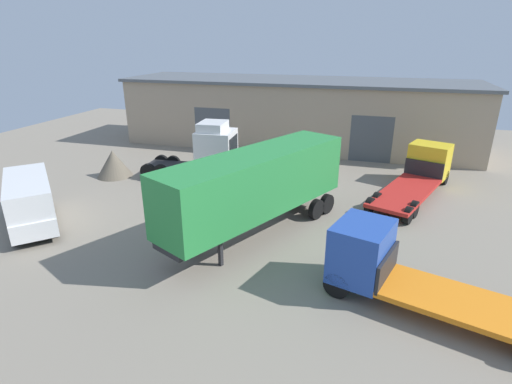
# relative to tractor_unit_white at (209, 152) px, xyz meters

# --- Properties ---
(ground_plane) EXTENTS (60.00, 60.00, 0.00)m
(ground_plane) POSITION_rel_tractor_unit_white_xyz_m (3.93, -6.89, -1.86)
(ground_plane) COLOR gray
(warehouse_building) EXTENTS (30.43, 8.18, 5.78)m
(warehouse_building) POSITION_rel_tractor_unit_white_xyz_m (3.93, 10.95, 1.04)
(warehouse_building) COLOR tan
(warehouse_building) RESTS_ON ground_plane
(tractor_unit_white) EXTENTS (6.53, 2.98, 3.94)m
(tractor_unit_white) POSITION_rel_tractor_unit_white_xyz_m (0.00, 0.00, 0.00)
(tractor_unit_white) COLOR silver
(tractor_unit_white) RESTS_ON ground_plane
(container_trailer_green) EXTENTS (6.94, 10.73, 4.20)m
(container_trailer_green) POSITION_rel_tractor_unit_white_xyz_m (5.56, -7.28, 0.79)
(container_trailer_green) COLOR #28843D
(container_trailer_green) RESTS_ON ground_plane
(flatbed_truck_blue) EXTENTS (8.80, 4.78, 2.71)m
(flatbed_truck_blue) POSITION_rel_tractor_unit_white_xyz_m (11.89, -10.89, -0.57)
(flatbed_truck_blue) COLOR #2347A3
(flatbed_truck_blue) RESTS_ON ground_plane
(flatbed_truck_yellow) EXTENTS (5.34, 9.00, 2.67)m
(flatbed_truck_yellow) POSITION_rel_tractor_unit_white_xyz_m (13.85, 1.89, -0.60)
(flatbed_truck_yellow) COLOR yellow
(flatbed_truck_yellow) RESTS_ON ground_plane
(delivery_van_white) EXTENTS (5.41, 5.32, 2.54)m
(delivery_van_white) POSITION_rel_tractor_unit_white_xyz_m (-5.78, -9.68, -0.47)
(delivery_van_white) COLOR silver
(delivery_van_white) RESTS_ON ground_plane
(gravel_pile) EXTENTS (2.42, 2.42, 1.86)m
(gravel_pile) POSITION_rel_tractor_unit_white_xyz_m (-6.60, -1.54, -0.93)
(gravel_pile) COLOR #665B4C
(gravel_pile) RESTS_ON ground_plane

